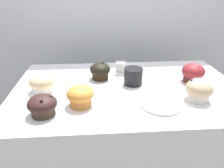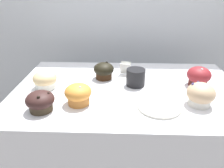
# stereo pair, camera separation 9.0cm
# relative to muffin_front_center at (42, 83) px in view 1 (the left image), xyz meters

# --- Properties ---
(wall_back) EXTENTS (3.20, 0.10, 1.80)m
(wall_back) POSITION_rel_muffin_front_center_xyz_m (0.37, 0.61, -0.06)
(wall_back) COLOR silver
(wall_back) RESTS_ON ground
(display_counter) EXTENTS (1.00, 0.64, 0.92)m
(display_counter) POSITION_rel_muffin_front_center_xyz_m (0.37, 0.01, -0.50)
(display_counter) COLOR silver
(display_counter) RESTS_ON ground
(muffin_front_center) EXTENTS (0.10, 0.10, 0.08)m
(muffin_front_center) POSITION_rel_muffin_front_center_xyz_m (0.00, 0.00, 0.00)
(muffin_front_center) COLOR white
(muffin_front_center) RESTS_ON display_counter
(muffin_back_left) EXTENTS (0.10, 0.10, 0.07)m
(muffin_back_left) POSITION_rel_muffin_front_center_xyz_m (0.04, -0.18, -0.00)
(muffin_back_left) COLOR #3B2F20
(muffin_back_left) RESTS_ON display_counter
(muffin_back_right) EXTENTS (0.10, 0.10, 0.08)m
(muffin_back_right) POSITION_rel_muffin_front_center_xyz_m (0.17, -0.13, 0.00)
(muffin_back_right) COLOR #C77B36
(muffin_back_right) RESTS_ON display_counter
(muffin_front_left) EXTENTS (0.10, 0.10, 0.09)m
(muffin_front_left) POSITION_rel_muffin_front_center_xyz_m (0.63, -0.12, 0.01)
(muffin_front_left) COLOR silver
(muffin_front_left) RESTS_ON display_counter
(muffin_front_right) EXTENTS (0.10, 0.10, 0.08)m
(muffin_front_right) POSITION_rel_muffin_front_center_xyz_m (0.25, 0.11, 0.00)
(muffin_front_right) COLOR #321F11
(muffin_front_right) RESTS_ON display_counter
(muffin_back_center) EXTENTS (0.10, 0.10, 0.09)m
(muffin_back_center) POSITION_rel_muffin_front_center_xyz_m (0.68, 0.05, 0.01)
(muffin_back_center) COLOR #4D201B
(muffin_back_center) RESTS_ON display_counter
(coffee_cup) EXTENTS (0.08, 0.13, 0.08)m
(coffee_cup) POSITION_rel_muffin_front_center_xyz_m (0.40, 0.04, 0.00)
(coffee_cup) COLOR black
(coffee_cup) RESTS_ON display_counter
(serving_plate) EXTENTS (0.16, 0.16, 0.01)m
(serving_plate) POSITION_rel_muffin_front_center_xyz_m (0.47, -0.15, -0.03)
(serving_plate) COLOR beige
(serving_plate) RESTS_ON display_counter
(price_card) EXTENTS (0.06, 0.05, 0.06)m
(price_card) POSITION_rel_muffin_front_center_xyz_m (0.35, 0.17, -0.01)
(price_card) COLOR white
(price_card) RESTS_ON display_counter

